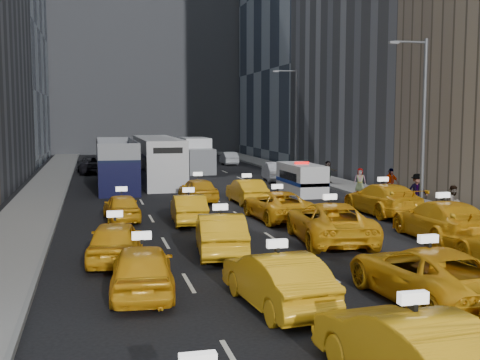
{
  "coord_description": "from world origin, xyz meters",
  "views": [
    {
      "loc": [
        -7.25,
        -15.84,
        5.09
      ],
      "look_at": [
        -0.33,
        12.36,
        2.0
      ],
      "focal_mm": 45.0,
      "sensor_mm": 36.0,
      "label": 1
    }
  ],
  "objects_px": {
    "city_bus": "(157,160)",
    "box_truck": "(197,155)",
    "taxi_1": "(411,352)",
    "nypd_van": "(301,180)",
    "double_decker": "(116,164)"
  },
  "relations": [
    {
      "from": "city_bus",
      "to": "box_truck",
      "type": "xyz_separation_m",
      "value": [
        4.38,
        7.93,
        -0.19
      ]
    },
    {
      "from": "taxi_1",
      "to": "nypd_van",
      "type": "bearing_deg",
      "value": -110.59
    },
    {
      "from": "taxi_1",
      "to": "box_truck",
      "type": "bearing_deg",
      "value": -99.66
    },
    {
      "from": "box_truck",
      "to": "nypd_van",
      "type": "bearing_deg",
      "value": -78.13
    },
    {
      "from": "nypd_van",
      "to": "box_truck",
      "type": "xyz_separation_m",
      "value": [
        -4.03,
        17.13,
        0.56
      ]
    },
    {
      "from": "taxi_1",
      "to": "nypd_van",
      "type": "height_order",
      "value": "nypd_van"
    },
    {
      "from": "nypd_van",
      "to": "city_bus",
      "type": "bearing_deg",
      "value": 136.19
    },
    {
      "from": "taxi_1",
      "to": "city_bus",
      "type": "relative_size",
      "value": 0.37
    },
    {
      "from": "city_bus",
      "to": "box_truck",
      "type": "height_order",
      "value": "city_bus"
    },
    {
      "from": "nypd_van",
      "to": "double_decker",
      "type": "height_order",
      "value": "double_decker"
    },
    {
      "from": "nypd_van",
      "to": "box_truck",
      "type": "relative_size",
      "value": 0.74
    },
    {
      "from": "taxi_1",
      "to": "box_truck",
      "type": "distance_m",
      "value": 44.75
    },
    {
      "from": "nypd_van",
      "to": "double_decker",
      "type": "bearing_deg",
      "value": 153.83
    },
    {
      "from": "nypd_van",
      "to": "box_truck",
      "type": "distance_m",
      "value": 17.6
    },
    {
      "from": "nypd_van",
      "to": "double_decker",
      "type": "distance_m",
      "value": 13.43
    }
  ]
}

